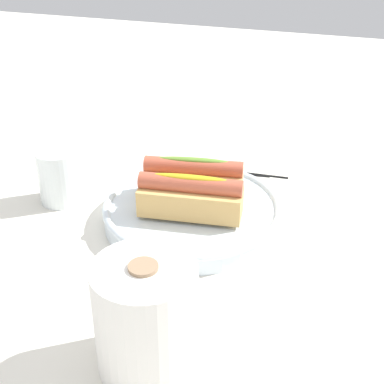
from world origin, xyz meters
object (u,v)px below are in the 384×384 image
Objects in this scene: chopstick_near at (208,171)px; hotdog_back at (190,197)px; water_glass at (60,178)px; paper_towel_roll at (146,318)px; chopstick_far at (226,170)px; serving_bowl at (192,212)px; hotdog_front at (193,179)px.

hotdog_back is at bearing 91.07° from chopstick_near.
water_glass reaches higher than chopstick_near.
paper_towel_roll reaches higher than chopstick_far.
paper_towel_roll is at bearing 131.73° from water_glass.
water_glass is at bearing -48.27° from paper_towel_roll.
hotdog_back is (-0.01, 0.03, 0.04)m from serving_bowl.
water_glass is at bearing -8.11° from hotdog_back.
hotdog_back is 0.26m from paper_towel_roll.
chopstick_far is (-0.01, -0.18, -0.02)m from serving_bowl.
water_glass reaches higher than serving_bowl.
hotdog_front is at bearing -174.52° from water_glass.
chopstick_near is at bearing -141.53° from water_glass.
water_glass is 0.67× the size of paper_towel_roll.
chopstick_far is (-0.00, -0.21, -0.06)m from hotdog_back.
water_glass is 0.26m from chopstick_near.
paper_towel_roll is at bearing 90.51° from chopstick_near.
hotdog_back reaches higher than chopstick_near.
serving_bowl is 0.17m from chopstick_near.
hotdog_front and hotdog_back have the same top height.
paper_towel_roll reaches higher than hotdog_front.
hotdog_back is 1.15× the size of paper_towel_roll.
chopstick_near is at bearing 19.55° from chopstick_far.
paper_towel_roll reaches higher than chopstick_near.
hotdog_back is (-0.01, 0.05, 0.00)m from hotdog_front.
hotdog_back is at bearing 171.89° from water_glass.
hotdog_front is 0.22m from water_glass.
chopstick_far is at bearing -93.18° from serving_bowl.
hotdog_front is 0.31m from paper_towel_roll.
serving_bowl is 1.25× the size of chopstick_near.
chopstick_far is (0.03, -0.47, -0.06)m from paper_towel_roll.
paper_towel_roll is 0.61× the size of chopstick_far.
serving_bowl is at bearing 102.14° from hotdog_front.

